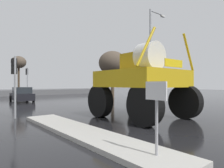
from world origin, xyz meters
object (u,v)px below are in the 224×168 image
traffic_signal_far_left (27,76)px  streetlight_near_right (151,51)px  bare_tree_right (113,63)px  bare_tree_far_center (19,63)px  oversize_sprayer (142,82)px  traffic_signal_near_left (14,73)px  lane_arrow_sign (156,104)px  traffic_signal_near_right (138,78)px  sedan_ahead (22,95)px

traffic_signal_far_left → streetlight_near_right: size_ratio=0.44×
bare_tree_right → bare_tree_far_center: size_ratio=0.93×
oversize_sprayer → streetlight_near_right: 9.35m
traffic_signal_near_left → bare_tree_right: bare_tree_right is taller
bare_tree_far_center → lane_arrow_sign: bearing=-99.1°
lane_arrow_sign → traffic_signal_near_right: (8.52, 8.57, 1.01)m
lane_arrow_sign → traffic_signal_near_left: traffic_signal_near_left is taller
lane_arrow_sign → bare_tree_right: (13.01, 17.34, 3.30)m
traffic_signal_near_right → streetlight_near_right: size_ratio=0.35×
oversize_sprayer → traffic_signal_near_right: (4.24, 4.28, 0.39)m
oversize_sprayer → traffic_signal_far_left: bearing=1.1°
oversize_sprayer → bare_tree_right: bare_tree_right is taller
traffic_signal_near_left → lane_arrow_sign: bearing=-82.6°
traffic_signal_near_right → oversize_sprayer: bearing=-134.7°
traffic_signal_near_left → traffic_signal_far_left: 17.02m
lane_arrow_sign → streetlight_near_right: streetlight_near_right is taller
traffic_signal_far_left → bare_tree_far_center: (1.27, 9.28, 2.60)m
bare_tree_far_center → traffic_signal_near_right: bearing=-83.1°
traffic_signal_near_right → bare_tree_far_center: size_ratio=0.48×
oversize_sprayer → traffic_signal_near_left: 6.89m
traffic_signal_near_right → bare_tree_right: size_ratio=0.52×
streetlight_near_right → bare_tree_far_center: size_ratio=1.35×
sedan_ahead → bare_tree_far_center: size_ratio=0.62×
traffic_signal_near_left → traffic_signal_near_right: 9.63m
oversize_sprayer → bare_tree_far_center: size_ratio=0.76×
sedan_ahead → streetlight_near_right: streetlight_near_right is taller
lane_arrow_sign → oversize_sprayer: bearing=45.1°
traffic_signal_near_left → traffic_signal_far_left: traffic_signal_far_left is taller
oversize_sprayer → sedan_ahead: oversize_sprayer is taller
traffic_signal_near_right → lane_arrow_sign: bearing=-134.8°
oversize_sprayer → sedan_ahead: bearing=9.4°
oversize_sprayer → traffic_signal_near_left: bearing=52.3°
lane_arrow_sign → streetlight_near_right: size_ratio=0.19×
streetlight_near_right → bare_tree_far_center: streetlight_near_right is taller
oversize_sprayer → bare_tree_far_center: (1.16, 29.73, 3.59)m
sedan_ahead → traffic_signal_near_left: (-3.15, -10.56, 1.70)m
bare_tree_right → streetlight_near_right: bearing=-101.4°
streetlight_near_right → sedan_ahead: bearing=134.1°
streetlight_near_right → oversize_sprayer: bearing=-144.2°
traffic_signal_far_left → bare_tree_right: (8.84, -7.40, 1.69)m
sedan_ahead → traffic_signal_near_right: (6.47, -10.56, 1.64)m
sedan_ahead → traffic_signal_far_left: traffic_signal_far_left is taller
oversize_sprayer → traffic_signal_near_right: oversize_sprayer is taller
bare_tree_right → oversize_sprayer: bearing=-123.8°
lane_arrow_sign → oversize_sprayer: size_ratio=0.34×
sedan_ahead → bare_tree_right: (10.97, -1.79, 3.93)m
oversize_sprayer → bare_tree_right: size_ratio=0.82×
lane_arrow_sign → streetlight_near_right: (11.42, 9.44, 3.73)m
lane_arrow_sign → traffic_signal_near_right: 12.12m
traffic_signal_near_right → streetlight_near_right: streetlight_near_right is taller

